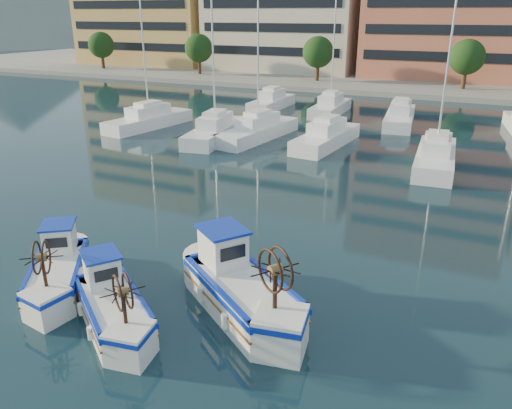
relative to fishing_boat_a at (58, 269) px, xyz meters
name	(u,v)px	position (x,y,z in m)	size (l,w,h in m)	color
ground	(187,325)	(5.25, -0.06, -0.70)	(300.00, 300.00, 0.00)	#162F3B
hill_west	(7,42)	(-134.75, 109.94, -0.70)	(180.00, 180.00, 60.00)	slate
yacht_marina	(352,125)	(2.76, 28.11, -0.17)	(40.25, 22.97, 11.50)	white
fishing_boat_a	(58,269)	(0.00, 0.00, 0.00)	(3.64, 4.13, 2.55)	white
fishing_boat_b	(112,303)	(3.12, -0.90, -0.01)	(4.05, 3.56, 2.50)	white
fishing_boat_c	(240,286)	(6.32, 1.40, 0.15)	(5.01, 4.36, 3.08)	white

